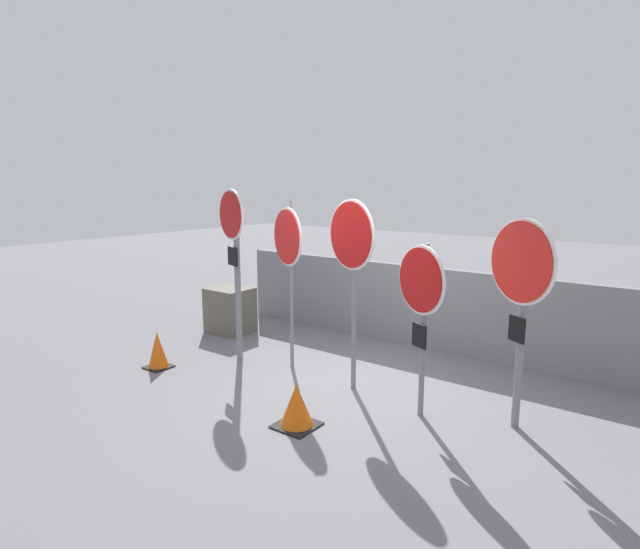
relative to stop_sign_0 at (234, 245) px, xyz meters
The scene contains 10 objects.
ground_plane 2.59m from the stop_sign_0, ahead, with size 40.00×40.00×0.00m, color slate.
fence_back 3.11m from the stop_sign_0, 48.86° to the left, with size 7.05×0.12×1.31m.
stop_sign_0 is the anchor object (origin of this frame).
stop_sign_1 0.87m from the stop_sign_0, 13.87° to the left, with size 0.75×0.35×2.40m.
stop_sign_2 1.96m from the stop_sign_0, ahead, with size 0.82×0.32×2.42m.
stop_sign_3 2.99m from the stop_sign_0, ahead, with size 0.70×0.37×1.96m.
stop_sign_4 3.92m from the stop_sign_0, ahead, with size 0.77×0.50×2.26m.
traffic_cone_0 1.85m from the stop_sign_0, 126.81° to the right, with size 0.34×0.34×0.53m.
traffic_cone_1 2.75m from the stop_sign_0, 28.09° to the right, with size 0.43×0.43×0.48m.
storage_crate 2.01m from the stop_sign_0, 140.25° to the left, with size 0.72×0.64×0.79m.
Camera 1 is at (3.32, -5.21, 2.58)m, focal length 28.00 mm.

